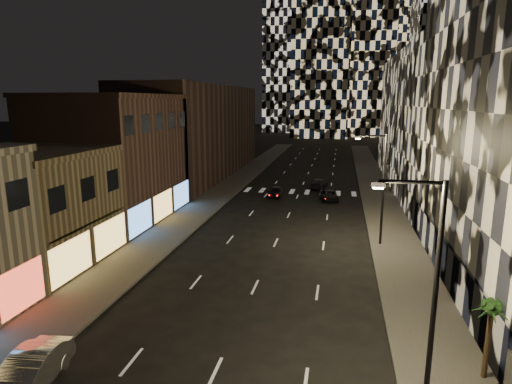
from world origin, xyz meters
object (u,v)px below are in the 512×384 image
at_px(car_dark_midlane, 276,192).
at_px(palm_tree, 491,314).
at_px(car_dark_oncoming, 319,184).
at_px(streetlight_near, 429,284).
at_px(car_silver_parked, 29,373).
at_px(streetlight_far, 381,182).
at_px(car_dark_rightlane, 330,196).

relative_size(car_dark_midlane, palm_tree, 1.06).
bearing_deg(car_dark_oncoming, streetlight_near, 105.81).
relative_size(car_silver_parked, car_dark_midlane, 1.26).
distance_m(car_dark_midlane, palm_tree, 36.60).
xyz_separation_m(streetlight_far, palm_tree, (3.15, -17.24, -2.27)).
bearing_deg(car_silver_parked, car_dark_rightlane, 65.57).
relative_size(streetlight_far, palm_tree, 2.53).
height_order(streetlight_far, car_dark_midlane, streetlight_far).
distance_m(streetlight_near, car_dark_rightlane, 36.32).
relative_size(streetlight_far, car_dark_rightlane, 2.14).
height_order(car_silver_parked, car_dark_oncoming, car_silver_parked).
height_order(car_dark_midlane, palm_tree, palm_tree).
bearing_deg(palm_tree, car_dark_oncoming, 102.82).
xyz_separation_m(car_dark_midlane, car_dark_rightlane, (6.65, -0.68, -0.06)).
bearing_deg(car_dark_midlane, palm_tree, -69.79).
xyz_separation_m(streetlight_near, streetlight_far, (0.00, 20.00, 0.00)).
relative_size(car_dark_rightlane, palm_tree, 1.19).
relative_size(streetlight_far, car_dark_oncoming, 1.98).
bearing_deg(car_dark_oncoming, car_silver_parked, 85.67).
xyz_separation_m(car_dark_midlane, palm_tree, (14.15, -33.67, 2.44)).
distance_m(car_silver_parked, car_dark_rightlane, 39.01).
distance_m(car_silver_parked, palm_tree, 19.34).
relative_size(streetlight_far, car_silver_parked, 1.90).
distance_m(streetlight_near, palm_tree, 4.76).
relative_size(streetlight_near, car_silver_parked, 1.90).
distance_m(streetlight_near, car_dark_midlane, 38.34).
bearing_deg(car_dark_rightlane, palm_tree, -84.63).
bearing_deg(palm_tree, car_silver_parked, -166.80).
distance_m(streetlight_far, palm_tree, 17.68).
bearing_deg(streetlight_far, palm_tree, -79.66).
relative_size(streetlight_far, car_dark_midlane, 2.39).
xyz_separation_m(car_dark_oncoming, car_dark_rightlane, (1.60, -7.01, -0.07)).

